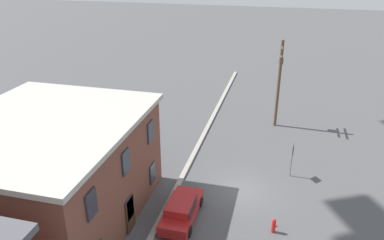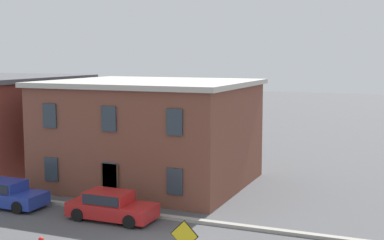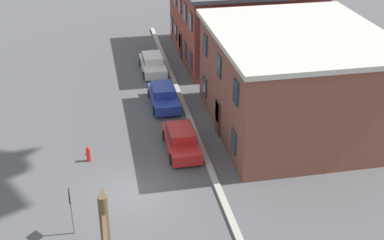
% 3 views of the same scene
% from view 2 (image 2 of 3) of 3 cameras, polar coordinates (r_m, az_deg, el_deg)
% --- Properties ---
extents(kerb_strip, '(56.00, 0.36, 0.16)m').
position_cam_2_polar(kerb_strip, '(26.59, 0.40, -10.69)').
color(kerb_strip, '#9E998E').
rests_on(kerb_strip, ground_plane).
extents(apartment_midblock, '(12.29, 10.51, 6.55)m').
position_cam_2_polar(apartment_midblock, '(33.99, -4.37, -1.28)').
color(apartment_midblock, brown).
rests_on(apartment_midblock, ground_plane).
extents(car_blue, '(4.40, 1.92, 1.43)m').
position_cam_2_polar(car_blue, '(30.77, -19.28, -7.35)').
color(car_blue, '#233899').
rests_on(car_blue, ground_plane).
extents(car_red, '(4.40, 1.92, 1.43)m').
position_cam_2_polar(car_red, '(27.09, -8.65, -8.96)').
color(car_red, '#B21E1E').
rests_on(car_red, ground_plane).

